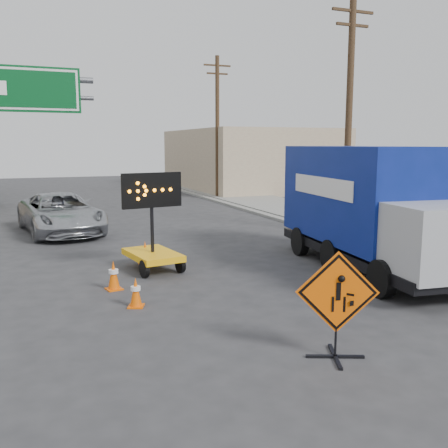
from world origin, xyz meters
TOP-DOWN VIEW (x-y plane):
  - ground at (0.00, 0.00)m, footprint 100.00×100.00m
  - curb_right at (7.20, 15.00)m, footprint 0.40×60.00m
  - sidewalk_right at (9.50, 15.00)m, footprint 4.00×60.00m
  - building_right_far at (13.00, 30.00)m, footprint 10.00×14.00m
  - highway_gantry at (-4.43, 17.96)m, footprint 6.18×0.38m
  - utility_pole_near at (8.00, 10.00)m, footprint 1.80×0.26m
  - utility_pole_far at (8.00, 24.00)m, footprint 1.80×0.26m
  - construction_sign at (0.85, 0.18)m, footprint 1.26×0.91m
  - arrow_board at (-0.53, 7.04)m, footprint 1.72×2.07m
  - pickup_truck at (-2.47, 14.20)m, footprint 3.35×5.98m
  - box_truck at (5.02, 4.90)m, footprint 2.99×7.45m
  - cone_a at (-1.65, 4.02)m, footprint 0.43×0.43m
  - cone_b at (-1.87, 5.51)m, footprint 0.43×0.43m
  - cone_c at (-0.58, 7.75)m, footprint 0.38×0.38m

SIDE VIEW (x-z plane):
  - ground at x=0.00m, z-range 0.00..0.00m
  - curb_right at x=7.20m, z-range 0.00..0.12m
  - sidewalk_right at x=9.50m, z-range 0.00..0.15m
  - cone_a at x=-1.65m, z-range 0.00..0.65m
  - cone_c at x=-0.58m, z-range 0.00..0.70m
  - cone_b at x=-1.87m, z-range 0.00..0.72m
  - arrow_board at x=-0.53m, z-range -0.75..1.98m
  - pickup_truck at x=-2.47m, z-range 0.00..1.58m
  - construction_sign at x=0.85m, z-range 0.05..1.85m
  - box_truck at x=5.02m, z-range -0.16..3.27m
  - building_right_far at x=13.00m, z-range 0.00..4.60m
  - utility_pole_near at x=8.00m, z-range 0.18..9.18m
  - utility_pole_far at x=8.00m, z-range 0.18..9.18m
  - highway_gantry at x=-4.43m, z-range 1.62..8.52m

